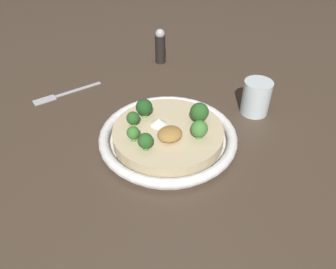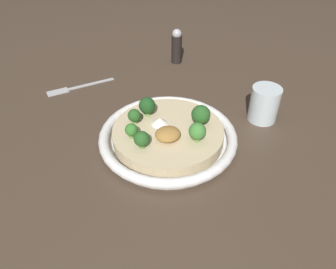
# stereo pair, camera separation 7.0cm
# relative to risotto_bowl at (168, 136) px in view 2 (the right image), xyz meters

# --- Properties ---
(ground_plane) EXTENTS (6.00, 6.00, 0.00)m
(ground_plane) POSITION_rel_risotto_bowl_xyz_m (0.00, 0.00, -0.02)
(ground_plane) COLOR #47382B
(risotto_bowl) EXTENTS (0.30, 0.30, 0.04)m
(risotto_bowl) POSITION_rel_risotto_bowl_xyz_m (0.00, 0.00, 0.00)
(risotto_bowl) COLOR white
(risotto_bowl) RESTS_ON ground_plane
(cheese_sprinkle) EXTENTS (0.04, 0.04, 0.02)m
(cheese_sprinkle) POSITION_rel_risotto_bowl_xyz_m (0.01, -0.02, 0.03)
(cheese_sprinkle) COLOR white
(cheese_sprinkle) RESTS_ON risotto_bowl
(crispy_onion_garnish) EXTENTS (0.05, 0.05, 0.02)m
(crispy_onion_garnish) POSITION_rel_risotto_bowl_xyz_m (0.01, 0.03, 0.03)
(crispy_onion_garnish) COLOR #A37538
(crispy_onion_garnish) RESTS_ON risotto_bowl
(broccoli_left) EXTENTS (0.04, 0.04, 0.05)m
(broccoli_left) POSITION_rel_risotto_bowl_xyz_m (-0.07, 0.01, 0.05)
(broccoli_left) COLOR #84A856
(broccoli_left) RESTS_ON risotto_bowl
(broccoli_front) EXTENTS (0.04, 0.04, 0.04)m
(broccoli_front) POSITION_rel_risotto_bowl_xyz_m (0.02, -0.06, 0.04)
(broccoli_front) COLOR #759E4C
(broccoli_front) RESTS_ON risotto_bowl
(broccoli_right) EXTENTS (0.03, 0.03, 0.03)m
(broccoli_right) POSITION_rel_risotto_bowl_xyz_m (0.08, -0.00, 0.04)
(broccoli_right) COLOR #759E4C
(broccoli_right) RESTS_ON risotto_bowl
(broccoli_front_right) EXTENTS (0.03, 0.03, 0.04)m
(broccoli_front_right) POSITION_rel_risotto_bowl_xyz_m (0.06, -0.04, 0.04)
(broccoli_front_right) COLOR #84A856
(broccoli_front_right) RESTS_ON risotto_bowl
(broccoli_back_right) EXTENTS (0.03, 0.03, 0.04)m
(broccoli_back_right) POSITION_rel_risotto_bowl_xyz_m (0.07, 0.04, 0.04)
(broccoli_back_right) COLOR #668E47
(broccoli_back_right) RESTS_ON risotto_bowl
(broccoli_back) EXTENTS (0.04, 0.04, 0.04)m
(broccoli_back) POSITION_rel_risotto_bowl_xyz_m (-0.04, 0.06, 0.04)
(broccoli_back) COLOR #759E4C
(broccoli_back) RESTS_ON risotto_bowl
(drinking_glass) EXTENTS (0.07, 0.07, 0.08)m
(drinking_glass) POSITION_rel_risotto_bowl_xyz_m (-0.24, -0.00, 0.02)
(drinking_glass) COLOR silver
(drinking_glass) RESTS_ON ground_plane
(fork_utensil) EXTENTS (0.18, 0.04, 0.00)m
(fork_utensil) POSITION_rel_risotto_bowl_xyz_m (0.16, -0.30, -0.02)
(fork_utensil) COLOR #B7B7BC
(fork_utensil) RESTS_ON ground_plane
(pepper_shaker) EXTENTS (0.03, 0.03, 0.10)m
(pepper_shaker) POSITION_rel_risotto_bowl_xyz_m (-0.16, -0.34, 0.04)
(pepper_shaker) COLOR black
(pepper_shaker) RESTS_ON ground_plane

